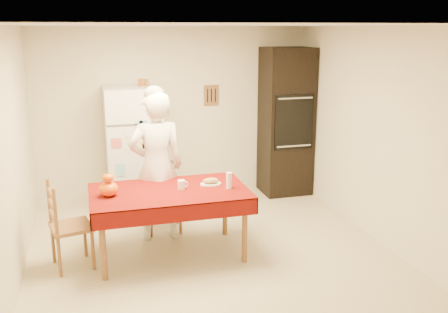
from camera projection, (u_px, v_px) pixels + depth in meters
name	position (u px, v px, depth m)	size (l,w,h in m)	color
floor	(213.00, 257.00, 5.55)	(4.50, 4.50, 0.00)	#BDAF88
room_shell	(213.00, 113.00, 5.15)	(4.02, 4.52, 2.51)	beige
refrigerator	(134.00, 148.00, 6.92)	(0.75, 0.74, 1.70)	white
oven_cabinet	(286.00, 122.00, 7.50)	(0.70, 0.62, 2.20)	black
dining_table	(169.00, 196.00, 5.43)	(1.70, 1.00, 0.76)	brown
chair_far	(163.00, 190.00, 6.23)	(0.44, 0.42, 0.95)	brown
chair_left	(64.00, 223.00, 5.18)	(0.48, 0.50, 0.95)	brown
seated_woman	(157.00, 167.00, 5.84)	(0.65, 0.43, 1.78)	white
coffee_mug	(181.00, 185.00, 5.44)	(0.08, 0.08, 0.10)	white
pumpkin_lower	(109.00, 189.00, 5.21)	(0.20, 0.20, 0.15)	red
pumpkin_upper	(108.00, 178.00, 5.18)	(0.12, 0.12, 0.09)	#E46005
wine_glass	(229.00, 180.00, 5.47)	(0.07, 0.07, 0.18)	white
bread_plate	(211.00, 184.00, 5.60)	(0.24, 0.24, 0.02)	white
bread_loaf	(211.00, 181.00, 5.59)	(0.18, 0.10, 0.06)	#A98153
spice_jar_left	(140.00, 83.00, 6.78)	(0.05, 0.05, 0.10)	brown
spice_jar_mid	(143.00, 82.00, 6.79)	(0.05, 0.05, 0.10)	#92521A
spice_jar_right	(147.00, 82.00, 6.80)	(0.05, 0.05, 0.10)	brown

